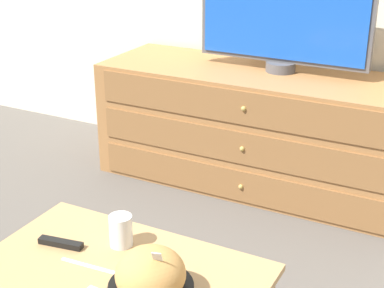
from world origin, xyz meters
TOP-DOWN VIEW (x-y plane):
  - ground_plane at (0.00, 0.00)m, footprint 12.00×12.00m
  - dresser at (-0.07, -0.31)m, footprint 1.69×0.57m
  - tv at (-0.01, -0.25)m, footprint 0.86×0.15m
  - takeout_bowl at (0.23, -1.90)m, footprint 0.22×0.22m
  - drink_cup at (0.03, -1.73)m, footprint 0.07×0.07m
  - knife at (0.01, -1.87)m, footprint 0.19×0.02m
  - remote_control at (-0.13, -1.82)m, footprint 0.14×0.05m

SIDE VIEW (x-z plane):
  - ground_plane at x=0.00m, z-range 0.00..0.00m
  - dresser at x=-0.07m, z-range 0.00..0.60m
  - knife at x=0.01m, z-range 0.45..0.45m
  - remote_control at x=-0.13m, z-range 0.45..0.46m
  - drink_cup at x=0.03m, z-range 0.44..0.54m
  - takeout_bowl at x=0.23m, z-range 0.42..0.58m
  - tv at x=-0.01m, z-range 0.61..1.17m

